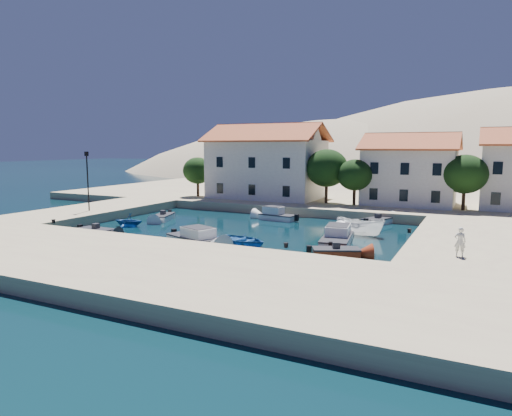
{
  "coord_description": "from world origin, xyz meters",
  "views": [
    {
      "loc": [
        19.46,
        -27.04,
        7.76
      ],
      "look_at": [
        0.67,
        11.12,
        2.0
      ],
      "focal_mm": 32.0,
      "sensor_mm": 36.0,
      "label": 1
    }
  ],
  "objects_px": {
    "pedestrian": "(460,242)",
    "cabin_cruiser_east": "(337,238)",
    "rowboat_south": "(241,244)",
    "building_left": "(267,160)",
    "cabin_cruiser_south": "(193,238)",
    "building_mid": "(410,168)",
    "boat_east": "(360,235)",
    "lamppost": "(87,175)"
  },
  "relations": [
    {
      "from": "cabin_cruiser_east",
      "to": "boat_east",
      "type": "relative_size",
      "value": 1.24
    },
    {
      "from": "building_left",
      "to": "lamppost",
      "type": "relative_size",
      "value": 2.36
    },
    {
      "from": "boat_east",
      "to": "cabin_cruiser_south",
      "type": "bearing_deg",
      "value": 141.89
    },
    {
      "from": "lamppost",
      "to": "cabin_cruiser_east",
      "type": "xyz_separation_m",
      "value": [
        26.93,
        -0.03,
        -4.28
      ]
    },
    {
      "from": "cabin_cruiser_east",
      "to": "cabin_cruiser_south",
      "type": "bearing_deg",
      "value": 106.78
    },
    {
      "from": "building_mid",
      "to": "cabin_cruiser_south",
      "type": "distance_m",
      "value": 29.44
    },
    {
      "from": "cabin_cruiser_east",
      "to": "pedestrian",
      "type": "distance_m",
      "value": 10.37
    },
    {
      "from": "rowboat_south",
      "to": "cabin_cruiser_east",
      "type": "distance_m",
      "value": 7.66
    },
    {
      "from": "building_left",
      "to": "rowboat_south",
      "type": "distance_m",
      "value": 25.62
    },
    {
      "from": "lamppost",
      "to": "pedestrian",
      "type": "distance_m",
      "value": 36.49
    },
    {
      "from": "rowboat_south",
      "to": "pedestrian",
      "type": "distance_m",
      "value": 16.18
    },
    {
      "from": "cabin_cruiser_east",
      "to": "pedestrian",
      "type": "xyz_separation_m",
      "value": [
        9.15,
        -4.68,
        1.45
      ]
    },
    {
      "from": "boat_east",
      "to": "building_mid",
      "type": "bearing_deg",
      "value": 5.6
    },
    {
      "from": "pedestrian",
      "to": "cabin_cruiser_east",
      "type": "bearing_deg",
      "value": -28.12
    },
    {
      "from": "cabin_cruiser_south",
      "to": "cabin_cruiser_east",
      "type": "distance_m",
      "value": 11.51
    },
    {
      "from": "building_mid",
      "to": "pedestrian",
      "type": "relative_size",
      "value": 5.69
    },
    {
      "from": "lamppost",
      "to": "boat_east",
      "type": "relative_size",
      "value": 1.37
    },
    {
      "from": "cabin_cruiser_south",
      "to": "rowboat_south",
      "type": "height_order",
      "value": "cabin_cruiser_south"
    },
    {
      "from": "cabin_cruiser_east",
      "to": "rowboat_south",
      "type": "bearing_deg",
      "value": 107.29
    },
    {
      "from": "building_mid",
      "to": "rowboat_south",
      "type": "distance_m",
      "value": 26.68
    },
    {
      "from": "building_mid",
      "to": "cabin_cruiser_east",
      "type": "xyz_separation_m",
      "value": [
        -2.57,
        -21.03,
        -4.75
      ]
    },
    {
      "from": "cabin_cruiser_south",
      "to": "cabin_cruiser_east",
      "type": "xyz_separation_m",
      "value": [
        10.37,
        4.98,
        -0.0
      ]
    },
    {
      "from": "building_left",
      "to": "boat_east",
      "type": "distance_m",
      "value": 23.27
    },
    {
      "from": "rowboat_south",
      "to": "pedestrian",
      "type": "bearing_deg",
      "value": -84.88
    },
    {
      "from": "building_mid",
      "to": "lamppost",
      "type": "distance_m",
      "value": 36.21
    },
    {
      "from": "lamppost",
      "to": "boat_east",
      "type": "distance_m",
      "value": 28.48
    },
    {
      "from": "building_left",
      "to": "rowboat_south",
      "type": "height_order",
      "value": "building_left"
    },
    {
      "from": "building_left",
      "to": "cabin_cruiser_south",
      "type": "distance_m",
      "value": 26.1
    },
    {
      "from": "boat_east",
      "to": "pedestrian",
      "type": "distance_m",
      "value": 12.52
    },
    {
      "from": "building_left",
      "to": "lamppost",
      "type": "height_order",
      "value": "building_left"
    },
    {
      "from": "cabin_cruiser_south",
      "to": "rowboat_south",
      "type": "distance_m",
      "value": 3.89
    },
    {
      "from": "cabin_cruiser_south",
      "to": "cabin_cruiser_east",
      "type": "height_order",
      "value": "same"
    },
    {
      "from": "cabin_cruiser_south",
      "to": "lamppost",
      "type": "bearing_deg",
      "value": -175.25
    },
    {
      "from": "boat_east",
      "to": "lamppost",
      "type": "bearing_deg",
      "value": 110.75
    },
    {
      "from": "lamppost",
      "to": "pedestrian",
      "type": "bearing_deg",
      "value": -7.44
    },
    {
      "from": "building_mid",
      "to": "boat_east",
      "type": "distance_m",
      "value": 17.47
    },
    {
      "from": "rowboat_south",
      "to": "boat_east",
      "type": "height_order",
      "value": "boat_east"
    },
    {
      "from": "rowboat_south",
      "to": "building_left",
      "type": "bearing_deg",
      "value": 29.86
    },
    {
      "from": "rowboat_south",
      "to": "pedestrian",
      "type": "xyz_separation_m",
      "value": [
        16.01,
        -1.3,
        1.92
      ]
    },
    {
      "from": "lamppost",
      "to": "cabin_cruiser_east",
      "type": "distance_m",
      "value": 27.27
    },
    {
      "from": "building_mid",
      "to": "boat_east",
      "type": "relative_size",
      "value": 2.31
    },
    {
      "from": "building_left",
      "to": "cabin_cruiser_south",
      "type": "xyz_separation_m",
      "value": [
        5.06,
        -25.02,
        -5.46
      ]
    }
  ]
}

